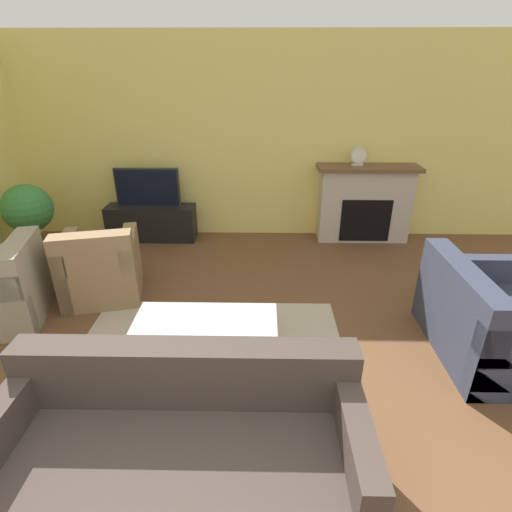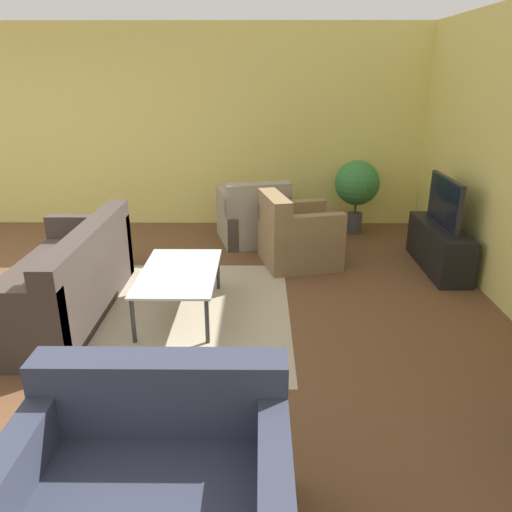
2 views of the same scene
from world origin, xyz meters
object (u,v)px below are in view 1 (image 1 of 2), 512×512
Objects in this scene: mantel_clock at (358,156)px; coffee_table at (204,329)px; potted_plant at (28,211)px; tv at (148,188)px; armchair_accent at (101,270)px; couch_sectional at (182,452)px; couch_loveseat at (489,323)px.

coffee_table is at bearing -121.71° from mantel_clock.
potted_plant is (-2.44, 2.01, 0.28)m from coffee_table.
tv reaches higher than armchair_accent.
tv is 3.97m from couch_sectional.
mantel_clock is at bearing -164.30° from armchair_accent.
coffee_table is at bearing -39.56° from potted_plant.
mantel_clock is at bearing 65.98° from couch_sectional.
couch_loveseat is at bearing 28.65° from couch_sectional.
potted_plant is (-4.83, 1.77, 0.37)m from couch_loveseat.
tv is at bearing 28.30° from potted_plant.
couch_sectional reaches higher than coffee_table.
tv is 0.92× the size of armchair_accent.
tv is 1.65m from armchair_accent.
potted_plant is at bearing 69.88° from couch_loveseat.
tv is 2.97m from coffee_table.
mantel_clock reaches higher than potted_plant.
couch_loveseat is at bearing 152.99° from armchair_accent.
tv is 1.49m from potted_plant.
couch_loveseat is 1.28× the size of armchair_accent.
couch_sectional is 1.65× the size of couch_loveseat.
armchair_accent is at bearing 76.26° from couch_loveseat.
couch_sectional is 4.31m from mantel_clock.
couch_loveseat is 5.16m from potted_plant.
mantel_clock reaches higher than coffee_table.
couch_sectional is at bearing -73.15° from tv.
couch_loveseat is at bearing 5.86° from coffee_table.
mantel_clock is (1.72, 3.85, 0.90)m from couch_sectional.
tv is at bearing -108.00° from armchair_accent.
potted_plant is (-1.18, 0.88, 0.36)m from armchair_accent.
tv is 0.72× the size of couch_loveseat.
coffee_table is at bearing 95.86° from couch_loveseat.
couch_loveseat is 3.76m from armchair_accent.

